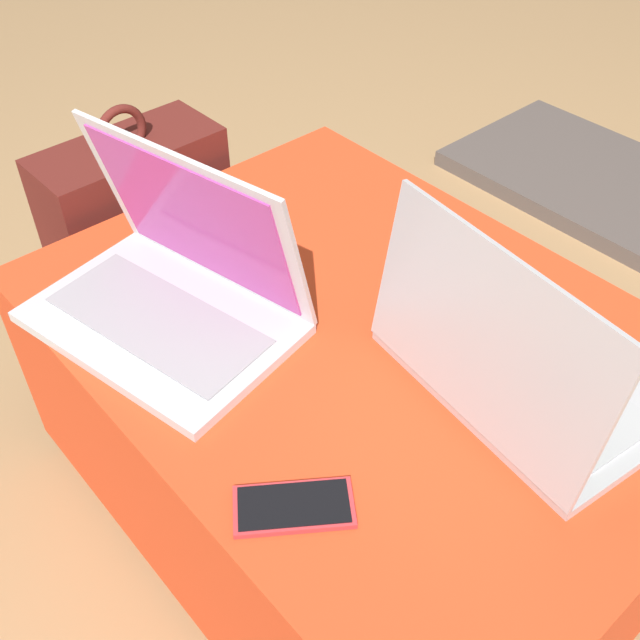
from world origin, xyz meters
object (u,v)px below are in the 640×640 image
laptop_near (173,287)px  cell_phone (294,507)px  laptop_far (512,364)px  backpack (144,254)px

laptop_near → cell_phone: (0.37, -0.08, -0.05)m
laptop_far → cell_phone: 0.33m
laptop_near → backpack: bearing=147.6°
laptop_far → cell_phone: laptop_far is taller
cell_phone → backpack: bearing=-161.3°
cell_phone → backpack: backpack is taller
laptop_near → backpack: size_ratio=0.73×
cell_phone → laptop_near: bearing=-157.2°
laptop_far → cell_phone: (-0.05, -0.32, -0.05)m
backpack → laptop_near: bearing=68.4°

